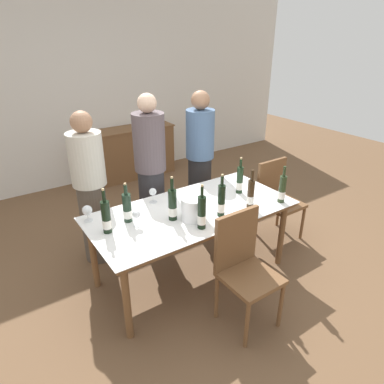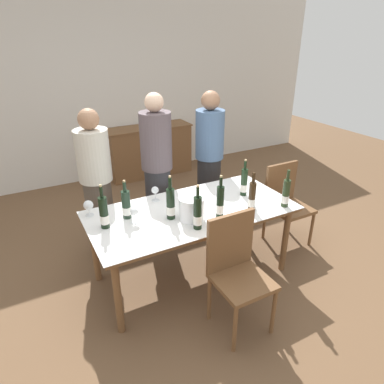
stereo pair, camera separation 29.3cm
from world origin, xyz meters
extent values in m
plane|color=brown|center=(0.00, 0.00, 0.00)|extent=(12.00, 12.00, 0.00)
cube|color=silver|center=(0.00, 2.99, 1.40)|extent=(8.00, 0.10, 2.80)
cube|color=brown|center=(0.65, 2.70, 0.40)|extent=(1.36, 0.44, 0.80)
cube|color=brown|center=(0.65, 2.70, 0.81)|extent=(1.40, 0.46, 0.02)
cylinder|color=brown|center=(-0.85, -0.37, 0.35)|extent=(0.06, 0.06, 0.69)
cylinder|color=brown|center=(0.85, -0.37, 0.35)|extent=(0.06, 0.06, 0.69)
cylinder|color=brown|center=(-0.85, 0.37, 0.35)|extent=(0.06, 0.06, 0.69)
cylinder|color=brown|center=(0.85, 0.37, 0.35)|extent=(0.06, 0.06, 0.69)
cube|color=brown|center=(0.00, 0.00, 0.71)|extent=(1.87, 0.89, 0.04)
cube|color=white|center=(0.00, 0.00, 0.73)|extent=(1.90, 0.92, 0.01)
cylinder|color=white|center=(-0.08, -0.15, 0.84)|extent=(0.22, 0.22, 0.21)
cylinder|color=white|center=(-0.08, -0.15, 0.94)|extent=(0.23, 0.23, 0.01)
cylinder|color=black|center=(0.60, 0.03, 0.87)|extent=(0.07, 0.07, 0.28)
cylinder|color=white|center=(0.60, 0.03, 0.81)|extent=(0.07, 0.07, 0.08)
cylinder|color=black|center=(0.60, 0.03, 1.06)|extent=(0.03, 0.03, 0.09)
cylinder|color=tan|center=(0.60, 0.03, 1.11)|extent=(0.02, 0.02, 0.02)
cylinder|color=black|center=(-0.79, 0.07, 0.88)|extent=(0.07, 0.07, 0.28)
cylinder|color=white|center=(-0.79, 0.07, 0.81)|extent=(0.07, 0.07, 0.08)
cylinder|color=black|center=(-0.79, 0.07, 1.06)|extent=(0.03, 0.03, 0.10)
cylinder|color=tan|center=(-0.79, 0.07, 1.12)|extent=(0.02, 0.02, 0.02)
cylinder|color=black|center=(-0.11, -0.31, 0.88)|extent=(0.07, 0.07, 0.29)
cylinder|color=white|center=(-0.11, -0.31, 0.82)|extent=(0.07, 0.07, 0.08)
cylinder|color=black|center=(-0.11, -0.31, 1.07)|extent=(0.03, 0.03, 0.09)
cylinder|color=tan|center=(-0.11, -0.31, 1.12)|extent=(0.02, 0.02, 0.02)
cylinder|color=#332314|center=(0.48, -0.26, 0.87)|extent=(0.06, 0.06, 0.27)
cylinder|color=white|center=(0.48, -0.26, 0.81)|extent=(0.07, 0.07, 0.08)
cylinder|color=#332314|center=(0.48, -0.26, 1.06)|extent=(0.03, 0.03, 0.10)
cylinder|color=black|center=(0.15, -0.24, 0.88)|extent=(0.07, 0.07, 0.29)
cylinder|color=white|center=(0.15, -0.24, 0.82)|extent=(0.07, 0.07, 0.08)
cylinder|color=black|center=(0.15, -0.24, 1.07)|extent=(0.03, 0.03, 0.09)
cylinder|color=tan|center=(0.15, -0.24, 1.13)|extent=(0.02, 0.02, 0.02)
cylinder|color=#28381E|center=(0.80, -0.35, 0.87)|extent=(0.07, 0.07, 0.27)
cylinder|color=white|center=(0.80, -0.35, 0.81)|extent=(0.07, 0.07, 0.07)
cylinder|color=#28381E|center=(0.80, -0.35, 1.05)|extent=(0.03, 0.03, 0.10)
cylinder|color=#1E3323|center=(-0.57, 0.14, 0.86)|extent=(0.08, 0.08, 0.25)
cylinder|color=white|center=(-0.57, 0.14, 0.81)|extent=(0.08, 0.08, 0.07)
cylinder|color=#1E3323|center=(-0.57, 0.14, 1.04)|extent=(0.03, 0.03, 0.09)
cylinder|color=tan|center=(-0.57, 0.14, 1.09)|extent=(0.02, 0.02, 0.02)
cylinder|color=black|center=(-0.24, -0.05, 0.88)|extent=(0.07, 0.07, 0.28)
cylinder|color=white|center=(-0.24, -0.05, 0.81)|extent=(0.08, 0.08, 0.08)
cylinder|color=black|center=(-0.24, -0.05, 1.07)|extent=(0.03, 0.03, 0.11)
cylinder|color=tan|center=(-0.24, -0.05, 1.13)|extent=(0.02, 0.02, 0.02)
cylinder|color=white|center=(-0.86, 0.34, 0.74)|extent=(0.07, 0.07, 0.00)
cylinder|color=white|center=(-0.86, 0.34, 0.78)|extent=(0.01, 0.01, 0.07)
sphere|color=white|center=(-0.86, 0.34, 0.84)|extent=(0.09, 0.09, 0.09)
cylinder|color=white|center=(-0.22, 0.33, 0.74)|extent=(0.08, 0.08, 0.00)
cylinder|color=white|center=(-0.22, 0.33, 0.78)|extent=(0.01, 0.01, 0.08)
sphere|color=white|center=(-0.22, 0.33, 0.85)|extent=(0.07, 0.07, 0.07)
cylinder|color=white|center=(-0.54, 0.03, 0.74)|extent=(0.06, 0.06, 0.00)
cylinder|color=white|center=(-0.54, 0.03, 0.78)|extent=(0.01, 0.01, 0.08)
sphere|color=white|center=(-0.54, 0.03, 0.85)|extent=(0.07, 0.07, 0.07)
cylinder|color=brown|center=(1.06, -0.18, 0.21)|extent=(0.03, 0.03, 0.41)
cylinder|color=brown|center=(1.43, -0.18, 0.21)|extent=(0.03, 0.03, 0.41)
cylinder|color=brown|center=(1.06, 0.18, 0.21)|extent=(0.03, 0.03, 0.41)
cylinder|color=brown|center=(1.43, 0.18, 0.21)|extent=(0.03, 0.03, 0.41)
cube|color=brown|center=(1.24, 0.00, 0.43)|extent=(0.42, 0.42, 0.04)
cube|color=brown|center=(1.24, 0.19, 0.68)|extent=(0.42, 0.04, 0.46)
cylinder|color=brown|center=(-0.16, -0.96, 0.22)|extent=(0.03, 0.03, 0.44)
cylinder|color=brown|center=(0.21, -0.96, 0.22)|extent=(0.03, 0.03, 0.44)
cylinder|color=brown|center=(-0.16, -0.59, 0.22)|extent=(0.03, 0.03, 0.44)
cylinder|color=brown|center=(0.21, -0.59, 0.22)|extent=(0.03, 0.03, 0.44)
cube|color=brown|center=(0.03, -0.78, 0.46)|extent=(0.42, 0.42, 0.04)
cube|color=brown|center=(0.03, -0.58, 0.72)|extent=(0.42, 0.04, 0.49)
cylinder|color=#51473D|center=(-0.67, 0.81, 0.43)|extent=(0.28, 0.28, 0.86)
cylinder|color=beige|center=(-0.67, 0.81, 1.12)|extent=(0.33, 0.33, 0.52)
sphere|color=#A37556|center=(-0.67, 0.81, 1.48)|extent=(0.20, 0.20, 0.20)
cylinder|color=#2D2D33|center=(-0.03, 0.74, 0.45)|extent=(0.28, 0.28, 0.90)
cylinder|color=#594C51|center=(-0.03, 0.74, 1.20)|extent=(0.33, 0.33, 0.60)
sphere|color=beige|center=(-0.03, 0.74, 1.59)|extent=(0.19, 0.19, 0.19)
cylinder|color=#262628|center=(0.67, 0.82, 0.44)|extent=(0.28, 0.28, 0.87)
cylinder|color=#4C6B93|center=(0.67, 0.82, 1.15)|extent=(0.33, 0.33, 0.56)
sphere|color=#A37556|center=(0.67, 0.82, 1.54)|extent=(0.21, 0.21, 0.21)
camera|label=1|loc=(-1.57, -2.30, 2.23)|focal=32.00mm
camera|label=2|loc=(-1.32, -2.45, 2.23)|focal=32.00mm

